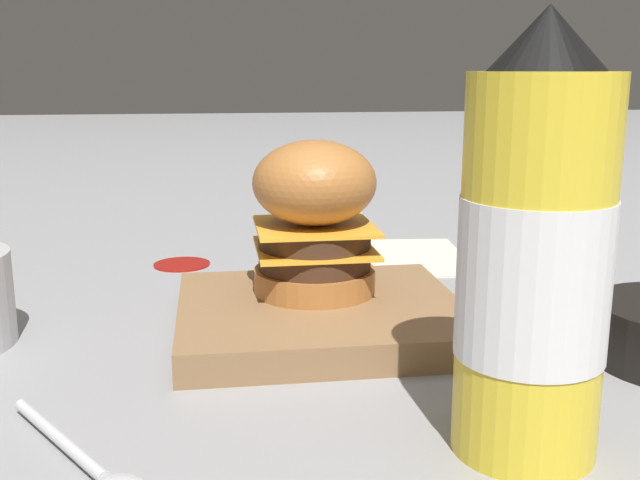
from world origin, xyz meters
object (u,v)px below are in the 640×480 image
serving_board (320,316)px  spoon (100,474)px  ketchup_bottle (534,260)px  burger (315,216)px

serving_board → spoon: (0.14, 0.21, -0.01)m
spoon → ketchup_bottle: bearing=57.5°
serving_board → ketchup_bottle: (-0.08, 0.21, 0.10)m
serving_board → burger: 0.08m
burger → spoon: 0.29m
serving_board → ketchup_bottle: ketchup_bottle is taller
ketchup_bottle → spoon: size_ratio=1.75×
burger → spoon: burger is taller
ketchup_bottle → spoon: bearing=0.9°
serving_board → burger: size_ratio=1.78×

